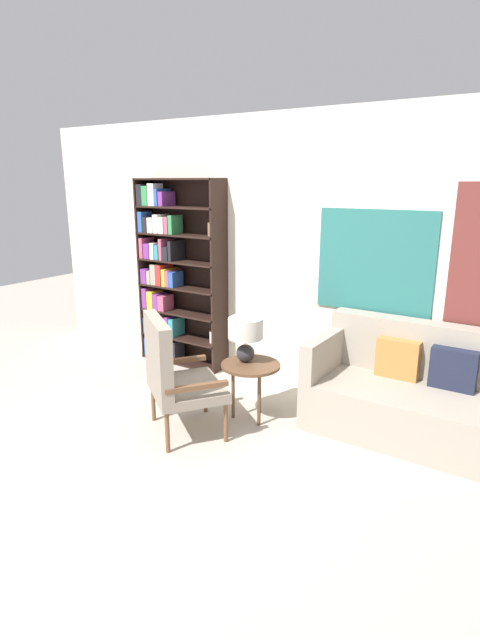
% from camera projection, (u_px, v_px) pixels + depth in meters
% --- Properties ---
extents(ground_plane, '(14.00, 14.00, 0.00)m').
position_uv_depth(ground_plane, '(145.00, 461.00, 3.79)').
color(ground_plane, '#B2A899').
extents(wall_back, '(6.40, 0.08, 2.70)m').
position_uv_depth(wall_back, '(284.00, 253.00, 5.03)').
color(wall_back, silver).
rests_on(wall_back, ground_plane).
extents(bookshelf, '(1.07, 0.30, 2.08)m').
position_uv_depth(bookshelf, '(172.00, 275.00, 5.68)').
color(bookshelf, black).
rests_on(bookshelf, ground_plane).
extents(armchair, '(0.86, 0.84, 1.01)m').
position_uv_depth(armchair, '(172.00, 371.00, 4.07)').
color(armchair, brown).
rests_on(armchair, ground_plane).
extents(couch, '(1.74, 0.86, 0.90)m').
position_uv_depth(couch, '(418.00, 396.00, 4.14)').
color(couch, '#9E9384').
rests_on(couch, ground_plane).
extents(side_table, '(0.52, 0.52, 0.52)m').
position_uv_depth(side_table, '(251.00, 370.00, 4.36)').
color(side_table, brown).
rests_on(side_table, ground_plane).
extents(table_lamp, '(0.31, 0.31, 0.40)m').
position_uv_depth(table_lamp, '(246.00, 333.00, 4.34)').
color(table_lamp, '#2D2D33').
rests_on(table_lamp, side_table).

